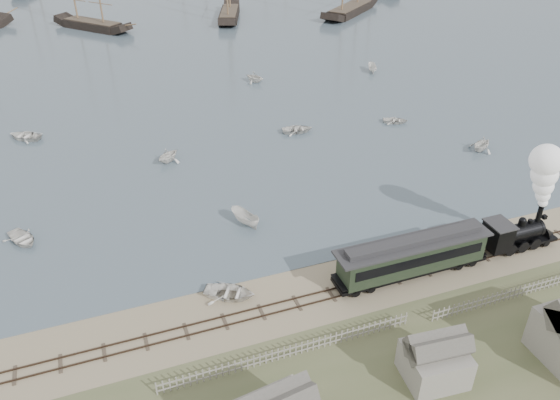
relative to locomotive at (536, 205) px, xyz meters
name	(u,v)px	position (x,y,z in m)	size (l,w,h in m)	color
ground	(332,277)	(-18.53, 2.00, -4.46)	(600.00, 600.00, 0.00)	gray
rail_track	(342,291)	(-18.53, 0.00, -4.42)	(120.00, 1.80, 0.16)	#3A2A1F
picket_fence_west	(291,357)	(-25.03, -5.00, -4.46)	(19.00, 0.10, 1.20)	gray
picket_fence_east	(511,299)	(-6.03, -5.50, -4.46)	(15.00, 0.10, 1.20)	gray
shed_mid	(432,377)	(-16.53, -10.00, -4.46)	(4.00, 3.50, 3.60)	gray
locomotive	(536,205)	(0.00, 0.00, 0.00)	(7.76, 2.90, 9.68)	black
passenger_coach	(412,255)	(-12.19, 0.00, -2.33)	(13.86, 2.67, 3.37)	black
beached_dinghy	(230,292)	(-27.40, 2.63, -4.02)	(4.20, 3.00, 0.87)	white
rowboat_0	(22,239)	(-43.45, 16.37, -4.01)	(3.79, 2.71, 0.79)	white
rowboat_1	(168,155)	(-27.85, 27.58, -3.54)	(3.26, 2.82, 1.72)	white
rowboat_2	(245,218)	(-23.21, 12.06, -3.71)	(3.59, 1.35, 1.39)	white
rowboat_3	(297,129)	(-10.62, 29.92, -3.98)	(4.03, 2.88, 0.83)	white
rowboat_4	(482,144)	(8.44, 17.35, -3.50)	(3.39, 2.93, 1.79)	white
rowboat_5	(372,68)	(9.85, 47.69, -3.75)	(3.35, 1.26, 1.29)	white
rowboat_6	(25,136)	(-43.82, 39.97, -3.95)	(4.33, 3.09, 0.90)	white
rowboat_7	(255,77)	(-10.07, 49.71, -3.52)	(3.33, 2.88, 1.76)	white
rowboat_8	(395,120)	(2.86, 28.14, -4.06)	(3.31, 2.36, 0.68)	white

